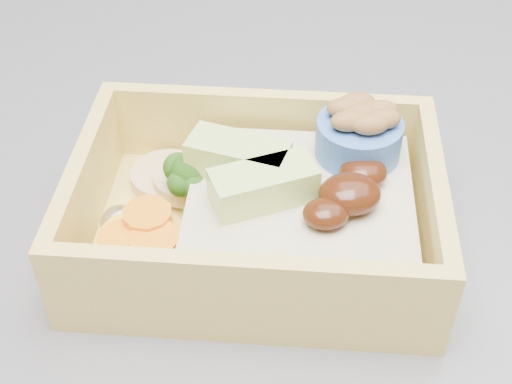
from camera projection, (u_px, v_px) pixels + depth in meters
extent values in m
cube|color=#38383D|center=(179.00, 332.00, 0.37)|extent=(1.24, 0.84, 0.04)
cube|color=#E0C55C|center=(256.00, 236.00, 0.39)|extent=(0.21, 0.17, 0.01)
cube|color=#E0C55C|center=(265.00, 126.00, 0.42)|extent=(0.19, 0.05, 0.05)
cube|color=#E0C55C|center=(245.00, 294.00, 0.32)|extent=(0.19, 0.05, 0.05)
cube|color=#E0C55C|center=(431.00, 209.00, 0.37)|extent=(0.03, 0.12, 0.05)
cube|color=#E0C55C|center=(86.00, 190.00, 0.38)|extent=(0.03, 0.12, 0.05)
cube|color=tan|center=(300.00, 214.00, 0.38)|extent=(0.13, 0.13, 0.03)
ellipsoid|color=#351508|center=(350.00, 194.00, 0.35)|extent=(0.04, 0.03, 0.02)
ellipsoid|color=#351508|center=(363.00, 173.00, 0.37)|extent=(0.03, 0.03, 0.01)
ellipsoid|color=#351508|center=(326.00, 214.00, 0.34)|extent=(0.03, 0.02, 0.01)
cube|color=#C1E678|center=(263.00, 185.00, 0.36)|extent=(0.06, 0.03, 0.02)
cube|color=#C1E678|center=(238.00, 157.00, 0.37)|extent=(0.06, 0.04, 0.02)
cylinder|color=#84B461|center=(192.00, 197.00, 0.39)|extent=(0.01, 0.01, 0.02)
sphere|color=#225212|center=(190.00, 171.00, 0.38)|extent=(0.02, 0.02, 0.02)
sphere|color=#225212|center=(207.00, 170.00, 0.39)|extent=(0.02, 0.02, 0.02)
sphere|color=#225212|center=(178.00, 167.00, 0.39)|extent=(0.02, 0.02, 0.02)
sphere|color=#225212|center=(194.00, 185.00, 0.38)|extent=(0.01, 0.01, 0.01)
sphere|color=#225212|center=(181.00, 183.00, 0.38)|extent=(0.01, 0.01, 0.01)
sphere|color=#225212|center=(193.00, 165.00, 0.39)|extent=(0.01, 0.01, 0.01)
cylinder|color=gold|center=(143.00, 254.00, 0.36)|extent=(0.05, 0.05, 0.02)
cylinder|color=orange|center=(142.00, 232.00, 0.35)|extent=(0.03, 0.03, 0.00)
cylinder|color=orange|center=(124.00, 239.00, 0.35)|extent=(0.03, 0.03, 0.00)
cylinder|color=orange|center=(155.00, 239.00, 0.34)|extent=(0.03, 0.03, 0.00)
cylinder|color=orange|center=(147.00, 214.00, 0.35)|extent=(0.03, 0.03, 0.00)
cylinder|color=tan|center=(167.00, 177.00, 0.41)|extent=(0.04, 0.04, 0.01)
cylinder|color=tan|center=(190.00, 178.00, 0.40)|extent=(0.04, 0.04, 0.01)
ellipsoid|color=silver|center=(226.00, 163.00, 0.41)|extent=(0.02, 0.02, 0.02)
ellipsoid|color=silver|center=(120.00, 224.00, 0.38)|extent=(0.02, 0.02, 0.02)
cylinder|color=#3B6BC9|center=(359.00, 138.00, 0.38)|extent=(0.05, 0.05, 0.02)
ellipsoid|color=brown|center=(361.00, 114.00, 0.37)|extent=(0.02, 0.02, 0.01)
ellipsoid|color=brown|center=(379.00, 110.00, 0.37)|extent=(0.02, 0.02, 0.01)
ellipsoid|color=brown|center=(345.00, 108.00, 0.38)|extent=(0.02, 0.02, 0.01)
ellipsoid|color=brown|center=(370.00, 124.00, 0.37)|extent=(0.02, 0.02, 0.01)
ellipsoid|color=brown|center=(350.00, 121.00, 0.37)|extent=(0.02, 0.02, 0.01)
ellipsoid|color=brown|center=(382.00, 119.00, 0.37)|extent=(0.02, 0.02, 0.01)
ellipsoid|color=brown|center=(357.00, 103.00, 0.38)|extent=(0.02, 0.02, 0.01)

